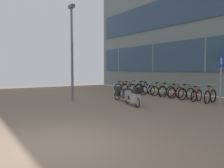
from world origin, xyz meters
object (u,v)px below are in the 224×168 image
Objects in this scene: bicycle_rack_06 at (147,90)px; lamp_post at (72,48)px; bicycle_rack_03 at (176,93)px; bicycle_rack_04 at (167,91)px; bicycle_rack_05 at (158,91)px; bicycle_rack_01 at (196,95)px; bicycle_rack_08 at (135,88)px; bicycle_rack_07 at (143,89)px; bicycle_rack_02 at (186,94)px; bicycle_rack_10 at (121,87)px; bicycle_rack_00 at (210,96)px; scooter_near at (134,97)px; scooter_mid at (125,94)px; parking_sign at (221,76)px; bicycle_rack_09 at (128,88)px.

lamp_post is (-5.62, 0.04, 2.66)m from bicycle_rack_06.
bicycle_rack_03 reaches higher than bicycle_rack_06.
bicycle_rack_04 reaches higher than bicycle_rack_05.
bicycle_rack_03 reaches higher than bicycle_rack_01.
bicycle_rack_07 is at bearing -86.02° from bicycle_rack_08.
bicycle_rack_02 is 6.38m from bicycle_rack_10.
bicycle_rack_00 is 1.05× the size of bicycle_rack_06.
bicycle_rack_10 is 0.72× the size of scooter_near.
bicycle_rack_07 is 0.77× the size of scooter_mid.
lamp_post reaches higher than bicycle_rack_06.
bicycle_rack_01 is 0.74× the size of scooter_mid.
bicycle_rack_08 is (-0.02, 3.19, 0.00)m from bicycle_rack_04.
lamp_post reaches higher than bicycle_rack_08.
bicycle_rack_00 is 0.26× the size of lamp_post.
parking_sign is (-0.61, -9.02, 1.16)m from bicycle_rack_10.
parking_sign is at bearing -93.84° from bicycle_rack_10.
scooter_near is at bearing -156.09° from bicycle_rack_04.
bicycle_rack_01 is 5.58m from bicycle_rack_08.
bicycle_rack_01 is 0.95× the size of bicycle_rack_07.
bicycle_rack_09 is at bearing 96.31° from bicycle_rack_07.
scooter_near is at bearing -165.83° from bicycle_rack_03.
bicycle_rack_07 reaches higher than bicycle_rack_00.
bicycle_rack_10 is (-0.21, 6.37, -0.03)m from bicycle_rack_02.
bicycle_rack_04 is 6.63m from lamp_post.
bicycle_rack_08 is at bearing 89.85° from bicycle_rack_02.
scooter_near is 4.21m from parking_sign.
lamp_post is at bearing -172.72° from bicycle_rack_07.
bicycle_rack_00 is 0.80m from bicycle_rack_01.
bicycle_rack_02 is 2.99m from parking_sign.
parking_sign reaches higher than bicycle_rack_01.
bicycle_rack_02 is 5.58m from bicycle_rack_09.
bicycle_rack_01 reaches higher than bicycle_rack_09.
bicycle_rack_00 is 4.55m from scooter_mid.
bicycle_rack_00 reaches higher than bicycle_rack_05.
bicycle_rack_04 is at bearing 3.67° from scooter_mid.
bicycle_rack_06 is (-0.17, 4.78, -0.02)m from bicycle_rack_00.
lamp_post reaches higher than parking_sign.
bicycle_rack_03 is 4.24m from scooter_near.
bicycle_rack_01 is at bearing -90.12° from bicycle_rack_09.
bicycle_rack_08 is at bearing 93.98° from bicycle_rack_07.
bicycle_rack_07 is 6.50m from lamp_post.
bicycle_rack_07 reaches higher than scooter_mid.
bicycle_rack_03 is at bearing 89.13° from bicycle_rack_00.
scooter_near is (-4.07, 1.35, 0.08)m from bicycle_rack_00.
bicycle_rack_07 is at bearing 88.81° from bicycle_rack_03.
bicycle_rack_03 is 0.26× the size of lamp_post.
bicycle_rack_00 is 4.78m from bicycle_rack_06.
bicycle_rack_10 is (-0.10, 0.80, -0.00)m from bicycle_rack_09.
bicycle_rack_05 is (0.07, 1.59, -0.00)m from bicycle_rack_03.
bicycle_rack_05 reaches higher than scooter_mid.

